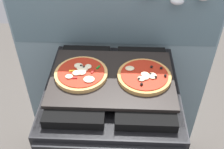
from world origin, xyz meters
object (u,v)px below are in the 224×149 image
baking_tray (112,78)px  pizza_left (81,73)px  stove (112,141)px  pizza_right (144,76)px

baking_tray → pizza_left: bearing=179.7°
stove → pizza_right: pizza_right is taller
baking_tray → pizza_right: 0.14m
baking_tray → pizza_right: (0.14, -0.01, 0.02)m
pizza_right → baking_tray: bearing=177.6°
stove → baking_tray: bearing=90.0°
stove → pizza_left: 0.50m
pizza_left → pizza_right: (0.27, -0.01, -0.00)m
baking_tray → pizza_right: size_ratio=2.32×
baking_tray → pizza_left: pizza_left is taller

